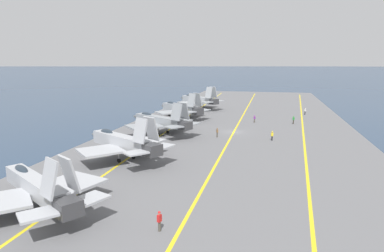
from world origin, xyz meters
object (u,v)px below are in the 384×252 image
object	(u,v)px
crew_red_vest	(159,220)
parked_jet_nearest	(37,187)
parked_jet_fourth	(180,108)
parked_jet_fifth	(198,100)
parked_jet_second	(122,142)
crew_white_vest	(305,111)
crew_brown_vest	(217,132)
crew_yellow_vest	(272,135)
crew_green_vest	(294,120)
parked_jet_third	(160,121)
crew_purple_vest	(255,119)

from	to	relation	value
crew_red_vest	parked_jet_nearest	bearing A→B (deg)	83.22
parked_jet_fourth	parked_jet_fifth	distance (m)	17.57
parked_jet_second	crew_white_vest	size ratio (longest dim) A/B	8.75
crew_brown_vest	crew_yellow_vest	bearing A→B (deg)	-92.63
parked_jet_fifth	crew_yellow_vest	bearing A→B (deg)	-150.28
crew_yellow_vest	crew_red_vest	world-z (taller)	crew_red_vest
parked_jet_second	crew_yellow_vest	xyz separation A→B (m)	(17.17, -20.70, -1.67)
crew_yellow_vest	crew_green_vest	distance (m)	18.46
parked_jet_third	crew_green_vest	size ratio (longest dim) A/B	8.75
crew_brown_vest	crew_purple_vest	size ratio (longest dim) A/B	1.03
crew_brown_vest	crew_white_vest	size ratio (longest dim) A/B	1.00
parked_jet_third	crew_green_vest	xyz separation A→B (m)	(17.01, -25.71, -1.54)
parked_jet_nearest	crew_green_vest	size ratio (longest dim) A/B	8.34
parked_jet_nearest	parked_jet_second	xyz separation A→B (m)	(17.24, -0.82, 0.40)
crew_brown_vest	crew_white_vest	distance (m)	36.96
parked_jet_fifth	crew_red_vest	world-z (taller)	parked_jet_fifth
parked_jet_fourth	crew_white_vest	bearing A→B (deg)	-67.40
crew_brown_vest	crew_purple_vest	bearing A→B (deg)	-19.02
parked_jet_nearest	crew_purple_vest	distance (m)	54.97
parked_jet_third	crew_yellow_vest	size ratio (longest dim) A/B	9.30
crew_purple_vest	parked_jet_second	bearing A→B (deg)	154.33
parked_jet_second	crew_purple_vest	distance (m)	38.69
parked_jet_nearest	parked_jet_second	size ratio (longest dim) A/B	0.99
parked_jet_nearest	crew_yellow_vest	xyz separation A→B (m)	(34.41, -21.52, -1.26)
parked_jet_nearest	parked_jet_third	xyz separation A→B (m)	(35.27, -0.45, 0.34)
parked_jet_fourth	crew_white_vest	world-z (taller)	parked_jet_fourth
crew_brown_vest	crew_yellow_vest	size ratio (longest dim) A/B	1.02
crew_white_vest	parked_jet_fourth	bearing A→B (deg)	112.60
parked_jet_fifth	crew_red_vest	size ratio (longest dim) A/B	8.56
parked_jet_third	parked_jet_fourth	bearing A→B (deg)	3.17
crew_white_vest	crew_yellow_vest	bearing A→B (deg)	165.55
crew_white_vest	crew_yellow_vest	xyz separation A→B (m)	(-32.57, 8.39, -0.02)
crew_yellow_vest	crew_purple_vest	size ratio (longest dim) A/B	1.01
crew_purple_vest	crew_red_vest	bearing A→B (deg)	174.64
parked_jet_second	parked_jet_fourth	xyz separation A→B (m)	(37.04, 1.42, -0.18)
parked_jet_nearest	crew_red_vest	size ratio (longest dim) A/B	8.69
parked_jet_second	crew_red_vest	xyz separation A→B (m)	(-18.73, -11.72, -1.65)
parked_jet_fifth	crew_purple_vest	xyz separation A→B (m)	(-19.76, -17.40, -1.77)
parked_jet_third	crew_red_vest	bearing A→B (deg)	-161.80
parked_jet_nearest	crew_white_vest	xyz separation A→B (m)	(66.98, -29.92, -1.24)
crew_brown_vest	crew_white_vest	xyz separation A→B (m)	(32.12, -18.29, 0.00)
parked_jet_second	crew_white_vest	xyz separation A→B (m)	(49.74, -29.10, -1.64)
crew_green_vest	crew_purple_vest	size ratio (longest dim) A/B	1.07
parked_jet_third	crew_white_vest	xyz separation A→B (m)	(31.71, -29.46, -1.58)
crew_brown_vest	crew_green_vest	distance (m)	22.68
parked_jet_fifth	crew_green_vest	xyz separation A→B (m)	(-19.55, -26.00, -1.70)
parked_jet_second	crew_green_vest	size ratio (longest dim) A/B	8.41
parked_jet_nearest	parked_jet_fourth	distance (m)	54.28
parked_jet_nearest	crew_yellow_vest	world-z (taller)	parked_jet_nearest
parked_jet_nearest	crew_brown_vest	bearing A→B (deg)	-18.45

